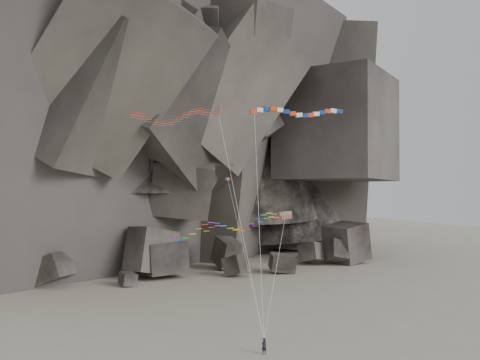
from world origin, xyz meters
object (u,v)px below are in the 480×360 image
kite_flyer (264,345)px  parafoil_kite (226,226)px  pennant_kite (235,212)px  banner_kite (297,113)px  delta_kite (172,116)px

kite_flyer → parafoil_kite: 13.91m
parafoil_kite → pennant_kite: size_ratio=1.02×
banner_kite → pennant_kite: 13.10m
banner_kite → parafoil_kite: (-7.54, 2.64, -12.43)m
kite_flyer → parafoil_kite: bearing=-99.5°
banner_kite → parafoil_kite: bearing=177.1°
pennant_kite → kite_flyer: bearing=-84.1°
banner_kite → parafoil_kite: 14.78m
pennant_kite → delta_kite: bearing=160.5°
pennant_kite → banner_kite: bearing=4.5°
banner_kite → kite_flyer: bearing=-124.9°
banner_kite → parafoil_kite: size_ratio=1.50×
kite_flyer → delta_kite: bearing=-72.5°
delta_kite → pennant_kite: size_ratio=1.57×
kite_flyer → pennant_kite: bearing=-102.3°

